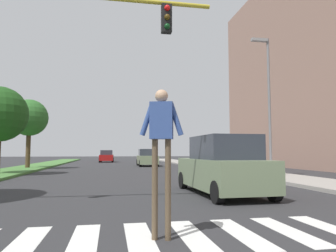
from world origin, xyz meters
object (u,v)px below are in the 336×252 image
object	(u,v)px
tree_distant	(29,118)
suv_crossing	(222,167)
street_lamp_right	(267,93)
pedestrian_performer	(161,138)
sedan_midblock	(147,158)
sedan_distant	(107,157)

from	to	relation	value
tree_distant	suv_crossing	world-z (taller)	tree_distant
street_lamp_right	suv_crossing	size ratio (longest dim) A/B	1.61
pedestrian_performer	suv_crossing	bearing A→B (deg)	59.89
pedestrian_performer	suv_crossing	distance (m)	5.83
street_lamp_right	sedan_midblock	bearing A→B (deg)	106.58
sedan_distant	tree_distant	bearing A→B (deg)	-109.97
pedestrian_performer	suv_crossing	xyz separation A→B (m)	(2.90, 5.00, -0.73)
street_lamp_right	tree_distant	bearing A→B (deg)	141.80
suv_crossing	sedan_midblock	xyz separation A→B (m)	(-0.13, 21.19, -0.14)
pedestrian_performer	sedan_midblock	distance (m)	26.35
street_lamp_right	pedestrian_performer	bearing A→B (deg)	-126.00
tree_distant	pedestrian_performer	bearing A→B (deg)	-71.25
street_lamp_right	suv_crossing	world-z (taller)	street_lamp_right
tree_distant	sedan_midblock	size ratio (longest dim) A/B	1.31
pedestrian_performer	sedan_distant	world-z (taller)	pedestrian_performer
tree_distant	street_lamp_right	world-z (taller)	street_lamp_right
pedestrian_performer	sedan_midblock	world-z (taller)	pedestrian_performer
tree_distant	pedestrian_performer	world-z (taller)	tree_distant
street_lamp_right	sedan_distant	bearing A→B (deg)	107.23
sedan_midblock	suv_crossing	bearing A→B (deg)	-89.66
pedestrian_performer	sedan_distant	bearing A→B (deg)	92.04
street_lamp_right	sedan_distant	xyz separation A→B (m)	(-8.89, 28.66, -3.83)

